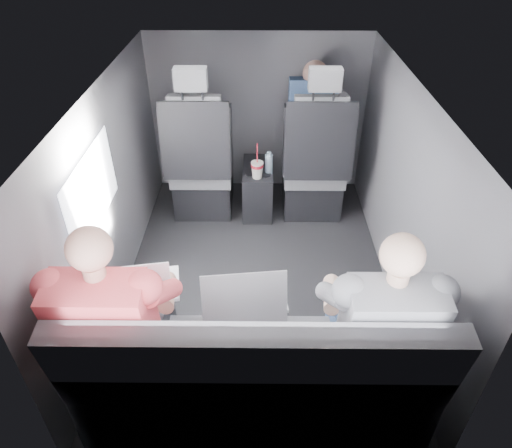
{
  "coord_description": "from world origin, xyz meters",
  "views": [
    {
      "loc": [
        0.02,
        -2.37,
        2.19
      ],
      "look_at": [
        -0.01,
        -0.05,
        0.51
      ],
      "focal_mm": 32.0,
      "sensor_mm": 36.0,
      "label": 1
    }
  ],
  "objects_px": {
    "laptop_silver": "(246,296)",
    "laptop_black": "(381,293)",
    "water_bottle": "(269,163)",
    "center_console": "(258,188)",
    "front_seat_left": "(202,169)",
    "front_seat_right": "(314,170)",
    "rear_bench": "(255,382)",
    "soda_cup": "(257,169)",
    "laptop_white": "(141,287)",
    "passenger_front_right": "(312,116)",
    "passenger_rear_right": "(376,324)",
    "passenger_rear_left": "(120,321)"
  },
  "relations": [
    {
      "from": "laptop_silver",
      "to": "laptop_black",
      "type": "bearing_deg",
      "value": 3.57
    },
    {
      "from": "water_bottle",
      "to": "center_console",
      "type": "bearing_deg",
      "value": 135.36
    },
    {
      "from": "front_seat_left",
      "to": "center_console",
      "type": "relative_size",
      "value": 2.64
    },
    {
      "from": "front_seat_right",
      "to": "rear_bench",
      "type": "height_order",
      "value": "front_seat_right"
    },
    {
      "from": "front_seat_right",
      "to": "soda_cup",
      "type": "distance_m",
      "value": 0.48
    },
    {
      "from": "center_console",
      "to": "rear_bench",
      "type": "distance_m",
      "value": 1.94
    },
    {
      "from": "soda_cup",
      "to": "laptop_white",
      "type": "relative_size",
      "value": 0.77
    },
    {
      "from": "passenger_front_right",
      "to": "laptop_white",
      "type": "bearing_deg",
      "value": -118.09
    },
    {
      "from": "laptop_black",
      "to": "passenger_rear_right",
      "type": "distance_m",
      "value": 0.2
    },
    {
      "from": "laptop_silver",
      "to": "passenger_front_right",
      "type": "bearing_deg",
      "value": 75.93
    },
    {
      "from": "front_seat_left",
      "to": "soda_cup",
      "type": "xyz_separation_m",
      "value": [
        0.45,
        -0.12,
        0.07
      ]
    },
    {
      "from": "front_seat_left",
      "to": "laptop_white",
      "type": "relative_size",
      "value": 3.36
    },
    {
      "from": "front_seat_right",
      "to": "passenger_rear_right",
      "type": "xyz_separation_m",
      "value": [
        0.1,
        -1.81,
        0.22
      ]
    },
    {
      "from": "rear_bench",
      "to": "laptop_white",
      "type": "relative_size",
      "value": 4.26
    },
    {
      "from": "rear_bench",
      "to": "passenger_rear_left",
      "type": "distance_m",
      "value": 0.7
    },
    {
      "from": "soda_cup",
      "to": "laptop_black",
      "type": "xyz_separation_m",
      "value": [
        0.61,
        -1.5,
        0.15
      ]
    },
    {
      "from": "passenger_rear_left",
      "to": "laptop_black",
      "type": "bearing_deg",
      "value": 8.74
    },
    {
      "from": "soda_cup",
      "to": "passenger_rear_left",
      "type": "relative_size",
      "value": 0.24
    },
    {
      "from": "front_seat_right",
      "to": "front_seat_left",
      "type": "bearing_deg",
      "value": 180.0
    },
    {
      "from": "laptop_black",
      "to": "front_seat_left",
      "type": "bearing_deg",
      "value": 123.08
    },
    {
      "from": "soda_cup",
      "to": "front_seat_right",
      "type": "bearing_deg",
      "value": 15.19
    },
    {
      "from": "center_console",
      "to": "laptop_black",
      "type": "relative_size",
      "value": 1.52
    },
    {
      "from": "front_seat_right",
      "to": "passenger_front_right",
      "type": "xyz_separation_m",
      "value": [
        -0.02,
        0.26,
        0.34
      ]
    },
    {
      "from": "rear_bench",
      "to": "soda_cup",
      "type": "height_order",
      "value": "rear_bench"
    },
    {
      "from": "center_console",
      "to": "water_bottle",
      "type": "height_order",
      "value": "water_bottle"
    },
    {
      "from": "front_seat_left",
      "to": "soda_cup",
      "type": "distance_m",
      "value": 0.47
    },
    {
      "from": "soda_cup",
      "to": "laptop_silver",
      "type": "distance_m",
      "value": 1.55
    },
    {
      "from": "front_seat_right",
      "to": "laptop_silver",
      "type": "height_order",
      "value": "front_seat_right"
    },
    {
      "from": "front_seat_left",
      "to": "laptop_black",
      "type": "height_order",
      "value": "front_seat_left"
    },
    {
      "from": "rear_bench",
      "to": "passenger_front_right",
      "type": "height_order",
      "value": "passenger_front_right"
    },
    {
      "from": "rear_bench",
      "to": "center_console",
      "type": "bearing_deg",
      "value": 90.0
    },
    {
      "from": "rear_bench",
      "to": "laptop_black",
      "type": "relative_size",
      "value": 5.08
    },
    {
      "from": "soda_cup",
      "to": "passenger_rear_right",
      "type": "height_order",
      "value": "passenger_rear_right"
    },
    {
      "from": "laptop_black",
      "to": "laptop_silver",
      "type": "bearing_deg",
      "value": -176.43
    },
    {
      "from": "rear_bench",
      "to": "passenger_rear_left",
      "type": "xyz_separation_m",
      "value": [
        -0.61,
        0.1,
        0.32
      ]
    },
    {
      "from": "front_seat_left",
      "to": "passenger_rear_left",
      "type": "bearing_deg",
      "value": -95.16
    },
    {
      "from": "front_seat_right",
      "to": "passenger_rear_right",
      "type": "distance_m",
      "value": 1.82
    },
    {
      "from": "water_bottle",
      "to": "rear_bench",
      "type": "bearing_deg",
      "value": -92.7
    },
    {
      "from": "rear_bench",
      "to": "water_bottle",
      "type": "xyz_separation_m",
      "value": [
        0.09,
        1.86,
        0.17
      ]
    },
    {
      "from": "laptop_white",
      "to": "laptop_silver",
      "type": "xyz_separation_m",
      "value": [
        0.51,
        -0.06,
        0.0
      ]
    },
    {
      "from": "rear_bench",
      "to": "water_bottle",
      "type": "height_order",
      "value": "rear_bench"
    },
    {
      "from": "front_seat_left",
      "to": "laptop_white",
      "type": "height_order",
      "value": "front_seat_left"
    },
    {
      "from": "passenger_rear_left",
      "to": "center_console",
      "type": "bearing_deg",
      "value": 71.63
    },
    {
      "from": "front_seat_left",
      "to": "front_seat_right",
      "type": "relative_size",
      "value": 1.0
    },
    {
      "from": "laptop_white",
      "to": "passenger_front_right",
      "type": "bearing_deg",
      "value": 61.91
    },
    {
      "from": "front_seat_left",
      "to": "center_console",
      "type": "bearing_deg",
      "value": 5.07
    },
    {
      "from": "soda_cup",
      "to": "water_bottle",
      "type": "xyz_separation_m",
      "value": [
        0.09,
        0.08,
        0.01
      ]
    },
    {
      "from": "front_seat_left",
      "to": "front_seat_right",
      "type": "height_order",
      "value": "same"
    },
    {
      "from": "front_seat_left",
      "to": "rear_bench",
      "type": "distance_m",
      "value": 1.96
    },
    {
      "from": "passenger_rear_left",
      "to": "laptop_silver",
      "type": "bearing_deg",
      "value": 14.53
    }
  ]
}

